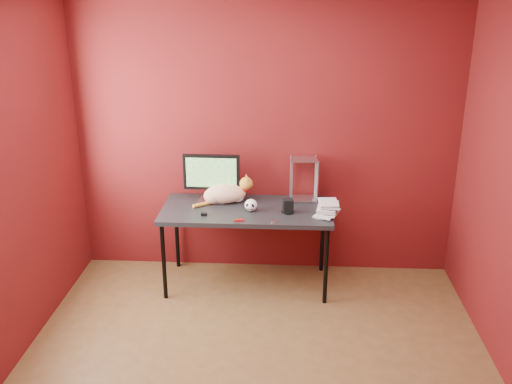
# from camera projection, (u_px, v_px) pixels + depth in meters

# --- Properties ---
(room) EXTENTS (3.52, 3.52, 2.61)m
(room) POSITION_uv_depth(u_px,v_px,m) (254.00, 187.00, 3.51)
(room) COLOR brown
(room) RESTS_ON ground
(desk) EXTENTS (1.50, 0.70, 0.75)m
(desk) POSITION_uv_depth(u_px,v_px,m) (247.00, 214.00, 5.06)
(desk) COLOR black
(desk) RESTS_ON ground
(monitor) EXTENTS (0.51, 0.17, 0.44)m
(monitor) POSITION_uv_depth(u_px,v_px,m) (212.00, 175.00, 5.13)
(monitor) COLOR #A5A4A9
(monitor) RESTS_ON desk
(cat) EXTENTS (0.53, 0.30, 0.26)m
(cat) POSITION_uv_depth(u_px,v_px,m) (226.00, 193.00, 5.14)
(cat) COLOR orange
(cat) RESTS_ON desk
(skull_mug) EXTENTS (0.11, 0.11, 0.11)m
(skull_mug) POSITION_uv_depth(u_px,v_px,m) (251.00, 205.00, 4.96)
(skull_mug) COLOR white
(skull_mug) RESTS_ON desk
(speaker) EXTENTS (0.11, 0.11, 0.12)m
(speaker) POSITION_uv_depth(u_px,v_px,m) (288.00, 207.00, 4.92)
(speaker) COLOR black
(speaker) RESTS_ON desk
(book_stack) EXTENTS (0.24, 0.26, 1.29)m
(book_stack) POSITION_uv_depth(u_px,v_px,m) (321.00, 141.00, 4.70)
(book_stack) COLOR beige
(book_stack) RESTS_ON desk
(wire_rack) EXTENTS (0.24, 0.21, 0.40)m
(wire_rack) POSITION_uv_depth(u_px,v_px,m) (304.00, 179.00, 5.17)
(wire_rack) COLOR #A5A4A9
(wire_rack) RESTS_ON desk
(pocket_knife) EXTENTS (0.08, 0.04, 0.02)m
(pocket_knife) POSITION_uv_depth(u_px,v_px,m) (239.00, 220.00, 4.77)
(pocket_knife) COLOR #A60C0E
(pocket_knife) RESTS_ON desk
(black_gadget) EXTENTS (0.05, 0.03, 0.02)m
(black_gadget) POSITION_uv_depth(u_px,v_px,m) (204.00, 214.00, 4.88)
(black_gadget) COLOR black
(black_gadget) RESTS_ON desk
(washer) EXTENTS (0.05, 0.05, 0.00)m
(washer) POSITION_uv_depth(u_px,v_px,m) (274.00, 222.00, 4.75)
(washer) COLOR #A5A4A9
(washer) RESTS_ON desk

